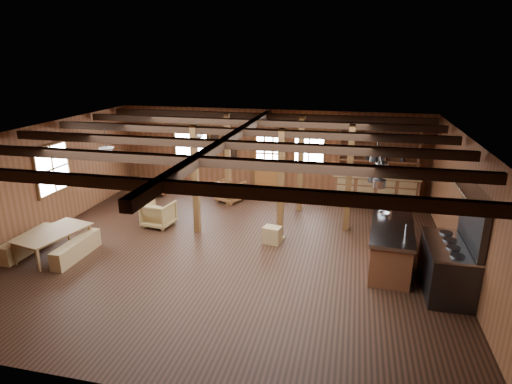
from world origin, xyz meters
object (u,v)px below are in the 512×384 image
kitchen_island (391,244)px  commercial_range (451,260)px  armchair_b (230,191)px  armchair_a (153,186)px  dining_table (55,244)px  armchair_c (159,214)px

kitchen_island → commercial_range: (1.04, -0.96, 0.19)m
armchair_b → armchair_a: bearing=22.8°
dining_table → armchair_b: 5.40m
armchair_b → armchair_c: (-1.31, -2.40, 0.00)m
kitchen_island → armchair_a: size_ratio=3.58×
armchair_a → armchair_c: (1.35, -2.44, 0.02)m
commercial_range → armchair_b: size_ratio=2.82×
armchair_a → armchair_b: size_ratio=0.96×
dining_table → armchair_a: (0.21, 4.61, 0.04)m
kitchen_island → dining_table: size_ratio=1.56×
commercial_range → armchair_c: size_ratio=2.78×
commercial_range → armchair_c: commercial_range is taller
kitchen_island → armchair_c: size_ratio=3.38×
armchair_c → armchair_a: bearing=-53.8°
commercial_range → armchair_a: 9.37m
armchair_a → kitchen_island: bearing=120.1°
commercial_range → armchair_a: (-8.34, 4.26, -0.34)m
dining_table → armchair_a: size_ratio=2.29×
armchair_a → armchair_c: bearing=83.4°
kitchen_island → armchair_b: (-4.63, 3.27, -0.14)m
armchair_b → commercial_range: bearing=166.8°
armchair_c → commercial_range: bearing=172.6°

